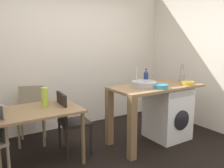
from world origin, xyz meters
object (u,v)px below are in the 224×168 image
chair_opposite (70,119)px  washing_machine (168,113)px  mixing_bowl (161,86)px  utensil_crock (182,77)px  colander (187,83)px  bottle_tall_green (146,77)px  vase (45,97)px  dining_table (36,117)px  chair_spare_by_wall (32,111)px

chair_opposite → washing_machine: bearing=82.0°
mixing_bowl → utensil_crock: 0.79m
colander → mixing_bowl: bearing=178.0°
bottle_tall_green → utensil_crock: bearing=-18.3°
chair_opposite → bottle_tall_green: bottle_tall_green is taller
chair_opposite → utensil_crock: size_ratio=3.00×
colander → washing_machine: bearing=130.7°
mixing_bowl → vase: size_ratio=0.83×
chair_opposite → bottle_tall_green: 1.43m
washing_machine → colander: size_ratio=4.30×
utensil_crock → mixing_bowl: bearing=-161.4°
dining_table → utensil_crock: bearing=-5.6°
dining_table → chair_spare_by_wall: bearing=81.0°
chair_spare_by_wall → colander: colander is taller
utensil_crock → vase: 2.32m
mixing_bowl → utensil_crock: size_ratio=0.71×
chair_opposite → chair_spare_by_wall: (-0.35, 0.72, 0.00)m
chair_opposite → washing_machine: size_ratio=1.05×
mixing_bowl → colander: bearing=-2.0°
mixing_bowl → colander: mixing_bowl is taller
vase → washing_machine: bearing=-11.6°
washing_machine → vase: bearing=168.4°
utensil_crock → colander: (-0.18, -0.27, -0.04)m
chair_opposite → colander: bearing=76.7°
chair_spare_by_wall → washing_machine: size_ratio=1.05×
chair_opposite → mixing_bowl: mixing_bowl is taller
dining_table → colander: size_ratio=5.50×
chair_opposite → utensil_crock: bearing=85.8°
chair_opposite → mixing_bowl: bearing=70.2°
chair_spare_by_wall → vase: size_ratio=3.51×
chair_spare_by_wall → bottle_tall_green: (1.68, -0.80, 0.52)m
dining_table → chair_opposite: size_ratio=1.22×
dining_table → washing_machine: 2.10m
bottle_tall_green → utensil_crock: size_ratio=0.80×
dining_table → utensil_crock: size_ratio=3.67×
chair_spare_by_wall → utensil_crock: bearing=174.2°
vase → chair_opposite: bearing=-7.7°
washing_machine → dining_table: bearing=172.0°
chair_spare_by_wall → mixing_bowl: bearing=159.0°
washing_machine → mixing_bowl: bearing=-152.3°
washing_machine → bottle_tall_green: bottle_tall_green is taller
dining_table → bottle_tall_green: (1.80, -0.03, 0.39)m
bottle_tall_green → mixing_bowl: bottle_tall_green is taller
washing_machine → utensil_crock: utensil_crock is taller
chair_opposite → mixing_bowl: 1.41m
dining_table → washing_machine: bearing=-8.0°
washing_machine → mixing_bowl: mixing_bowl is taller
chair_opposite → utensil_crock: 2.04m
chair_opposite → mixing_bowl: (1.22, -0.55, 0.44)m
colander → vase: 2.20m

